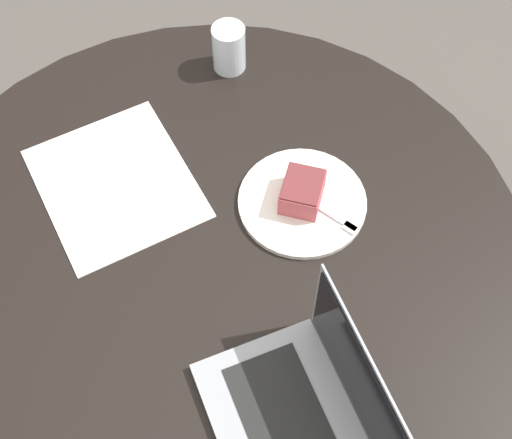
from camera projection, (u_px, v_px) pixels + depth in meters
ground_plane at (223, 380)px, 1.98m from camera, size 12.00×12.00×0.00m
dining_table at (211, 283)px, 1.46m from camera, size 1.26×1.26×0.72m
paper_document at (116, 183)px, 1.46m from camera, size 0.44×0.42×0.00m
plate at (302, 202)px, 1.43m from camera, size 0.26×0.26×0.01m
cake_slice at (302, 192)px, 1.40m from camera, size 0.10×0.11×0.06m
fork at (328, 213)px, 1.40m from camera, size 0.17×0.03×0.00m
water_glass at (229, 48)px, 1.58m from camera, size 0.07×0.07×0.11m
laptop at (307, 419)px, 1.17m from camera, size 0.41×0.39×0.23m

